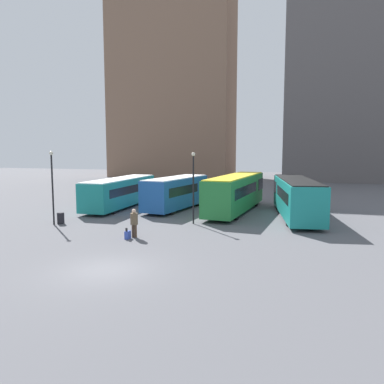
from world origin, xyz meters
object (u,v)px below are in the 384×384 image
(bus_3, at_px, (296,196))
(traveler, at_px, (134,221))
(bus_2, at_px, (236,192))
(lamp_post_0, at_px, (193,182))
(bus_1, at_px, (177,192))
(lamp_post_1, at_px, (52,182))
(bus_0, at_px, (121,191))
(suitcase, at_px, (128,235))
(trash_bin, at_px, (61,218))

(bus_3, distance_m, traveler, 14.21)
(bus_2, distance_m, lamp_post_0, 6.98)
(bus_1, distance_m, bus_3, 10.82)
(traveler, distance_m, lamp_post_1, 8.01)
(bus_0, relative_size, lamp_post_0, 2.16)
(bus_2, bearing_deg, lamp_post_1, 134.07)
(bus_2, relative_size, lamp_post_0, 2.37)
(bus_2, height_order, lamp_post_1, lamp_post_1)
(traveler, bearing_deg, suitcase, 151.06)
(bus_3, height_order, lamp_post_1, lamp_post_1)
(bus_2, bearing_deg, bus_3, -100.18)
(bus_2, distance_m, trash_bin, 14.95)
(bus_0, relative_size, traveler, 6.31)
(trash_bin, bearing_deg, bus_2, 38.88)
(bus_1, xyz_separation_m, trash_bin, (-6.04, -9.15, -1.19))
(bus_3, bearing_deg, trash_bin, 106.16)
(lamp_post_1, distance_m, trash_bin, 2.81)
(bus_1, distance_m, traveler, 11.67)
(traveler, distance_m, suitcase, 0.98)
(bus_0, distance_m, trash_bin, 8.81)
(bus_3, distance_m, suitcase, 14.77)
(bus_1, relative_size, suitcase, 13.18)
(bus_3, relative_size, lamp_post_0, 2.32)
(lamp_post_0, bearing_deg, bus_0, 146.68)
(bus_1, xyz_separation_m, bus_3, (10.76, -1.19, 0.10))
(trash_bin, bearing_deg, suitcase, -22.83)
(bus_0, xyz_separation_m, bus_1, (5.50, 0.43, 0.08))
(bus_1, height_order, traveler, bus_1)
(lamp_post_1, relative_size, trash_bin, 6.35)
(traveler, xyz_separation_m, lamp_post_1, (-7.45, 2.04, 2.11))
(suitcase, relative_size, lamp_post_1, 0.13)
(bus_2, xyz_separation_m, lamp_post_1, (-11.89, -9.76, 1.42))
(bus_3, relative_size, suitcase, 17.36)
(bus_3, distance_m, trash_bin, 18.64)
(lamp_post_0, bearing_deg, suitcase, -114.16)
(bus_0, relative_size, lamp_post_1, 2.13)
(suitcase, xyz_separation_m, trash_bin, (-6.92, 2.91, 0.17))
(bus_0, distance_m, traveler, 13.00)
(bus_2, height_order, suitcase, bus_2)
(bus_2, height_order, bus_3, bus_2)
(traveler, relative_size, lamp_post_1, 0.34)
(bus_3, distance_m, lamp_post_1, 19.09)
(bus_0, distance_m, bus_1, 5.51)
(bus_0, xyz_separation_m, lamp_post_1, (-0.84, -9.13, 1.66))
(bus_3, bearing_deg, suitcase, 128.57)
(bus_0, xyz_separation_m, suitcase, (6.38, -11.63, -1.29))
(bus_0, height_order, bus_3, bus_3)
(bus_3, height_order, trash_bin, bus_3)
(bus_0, height_order, bus_2, bus_2)
(trash_bin, bearing_deg, bus_0, 86.43)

